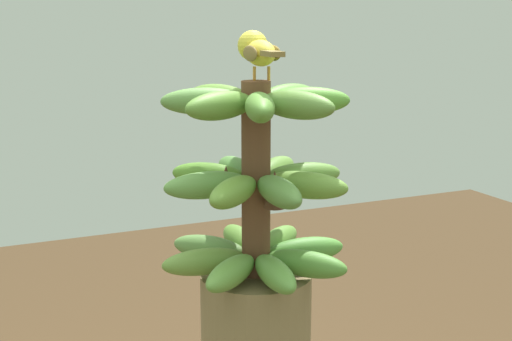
{
  "coord_description": "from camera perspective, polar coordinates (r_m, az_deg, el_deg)",
  "views": [
    {
      "loc": [
        1.01,
        -0.45,
        1.56
      ],
      "look_at": [
        0.0,
        0.0,
        1.32
      ],
      "focal_mm": 49.14,
      "sensor_mm": 36.0,
      "label": 1
    }
  ],
  "objects": [
    {
      "name": "banana_bunch",
      "position": [
        1.14,
        -0.01,
        -0.8
      ],
      "size": [
        0.32,
        0.32,
        0.32
      ],
      "color": "brown",
      "rests_on": "banana_tree"
    },
    {
      "name": "perched_bird",
      "position": [
        1.13,
        0.12,
        9.79
      ],
      "size": [
        0.17,
        0.06,
        0.08
      ],
      "color": "#C68933",
      "rests_on": "banana_bunch"
    }
  ]
}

